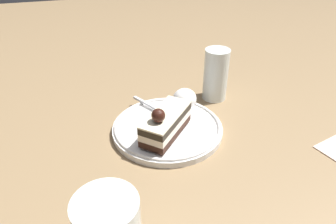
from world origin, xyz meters
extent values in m
plane|color=olive|center=(0.00, 0.00, 0.00)|extent=(2.40, 2.40, 0.00)
cylinder|color=white|center=(0.00, -0.03, 0.01)|extent=(0.21, 0.21, 0.01)
torus|color=white|center=(0.00, -0.03, 0.01)|extent=(0.21, 0.21, 0.01)
cube|color=#351B11|center=(0.03, -0.04, 0.02)|extent=(0.12, 0.12, 0.01)
cube|color=#F4E4C9|center=(0.03, -0.04, 0.04)|extent=(0.12, 0.12, 0.01)
cube|color=#2D241A|center=(0.03, -0.04, 0.05)|extent=(0.12, 0.12, 0.01)
cube|color=#EFE5C0|center=(0.03, -0.04, 0.06)|extent=(0.12, 0.12, 0.00)
sphere|color=#341710|center=(0.05, -0.05, 0.07)|extent=(0.02, 0.02, 0.02)
ellipsoid|color=white|center=(-0.05, 0.03, 0.04)|extent=(0.05, 0.05, 0.04)
cube|color=silver|center=(-0.08, -0.05, 0.02)|extent=(0.07, 0.04, 0.00)
cube|color=silver|center=(-0.04, -0.03, 0.02)|extent=(0.02, 0.02, 0.00)
cube|color=silver|center=(-0.02, -0.02, 0.02)|extent=(0.03, 0.02, 0.00)
cube|color=silver|center=(-0.02, -0.02, 0.02)|extent=(0.03, 0.02, 0.00)
cube|color=silver|center=(-0.02, -0.01, 0.02)|extent=(0.03, 0.02, 0.00)
cube|color=silver|center=(-0.03, -0.01, 0.02)|extent=(0.03, 0.02, 0.00)
cylinder|color=white|center=(-0.10, 0.11, 0.06)|extent=(0.05, 0.05, 0.12)
cylinder|color=silver|center=(-0.10, 0.11, 0.03)|extent=(0.05, 0.05, 0.05)
camera|label=1|loc=(0.47, -0.16, 0.36)|focal=32.99mm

